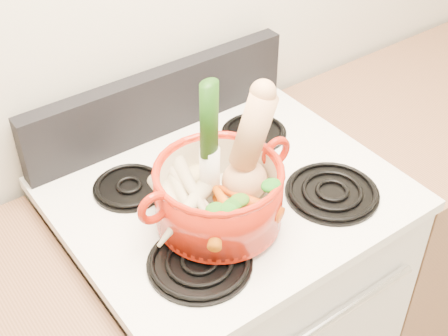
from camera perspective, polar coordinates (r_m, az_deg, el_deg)
wall_back at (r=1.56m, az=-7.52°, el=14.84°), size 3.50×0.02×2.60m
stove_body at (r=1.85m, az=0.28°, el=-13.43°), size 0.76×0.65×0.92m
cooktop at (r=1.51m, az=0.33°, el=-2.39°), size 0.78×0.67×0.03m
control_backsplash at (r=1.64m, az=-5.89°, el=6.01°), size 0.76×0.05×0.18m
oven_handle at (r=1.45m, az=8.54°, el=-14.26°), size 0.60×0.02×0.02m
burner_front_left at (r=1.32m, az=-2.24°, el=-8.59°), size 0.22×0.22×0.02m
burner_front_right at (r=1.50m, az=9.87°, el=-2.12°), size 0.22×0.22×0.02m
burner_back_left at (r=1.51m, az=-8.67°, el=-1.64°), size 0.17×0.17×0.02m
burner_back_right at (r=1.67m, az=2.76°, el=3.37°), size 0.17×0.17×0.02m
dutch_oven at (r=1.35m, az=-0.50°, el=-2.47°), size 0.28×0.28×0.14m
pot_handle_left at (r=1.26m, az=-6.38°, el=-3.64°), size 0.08×0.02×0.08m
pot_handle_right at (r=1.40m, az=4.77°, el=1.48°), size 0.08×0.02×0.08m
squash at (r=1.33m, az=2.52°, el=1.88°), size 0.20×0.16×0.28m
leek at (r=1.30m, az=-1.37°, el=2.28°), size 0.07×0.07×0.32m
ginger at (r=1.43m, az=-2.76°, el=-0.76°), size 0.09×0.08×0.04m
parsnip_0 at (r=1.35m, az=-3.38°, el=-3.34°), size 0.07×0.25×0.07m
parsnip_1 at (r=1.34m, az=-4.45°, el=-3.72°), size 0.07×0.21×0.06m
parsnip_2 at (r=1.35m, az=-3.63°, el=-2.70°), size 0.08×0.20×0.06m
parsnip_3 at (r=1.31m, az=-3.66°, el=-4.01°), size 0.20×0.12×0.06m
parsnip_4 at (r=1.36m, az=-3.21°, el=-1.75°), size 0.05×0.20×0.06m
parsnip_5 at (r=1.35m, az=-3.01°, el=-1.72°), size 0.09×0.23×0.06m
carrot_0 at (r=1.34m, az=-0.29°, el=-4.01°), size 0.08×0.16×0.05m
carrot_1 at (r=1.31m, az=-1.15°, el=-4.70°), size 0.05×0.16×0.05m
carrot_2 at (r=1.35m, az=1.69°, el=-2.90°), size 0.11×0.19×0.05m
carrot_3 at (r=1.29m, az=-0.58°, el=-5.02°), size 0.12×0.13×0.04m
carrot_4 at (r=1.33m, az=-0.24°, el=-2.86°), size 0.06×0.17×0.05m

